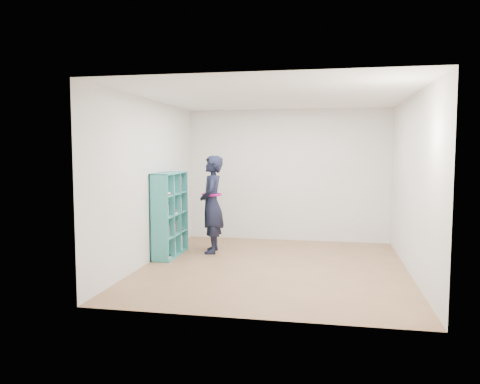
# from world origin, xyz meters

# --- Properties ---
(floor) EXTENTS (4.50, 4.50, 0.00)m
(floor) POSITION_xyz_m (0.00, 0.00, 0.00)
(floor) COLOR brown
(floor) RESTS_ON ground
(ceiling) EXTENTS (4.50, 4.50, 0.00)m
(ceiling) POSITION_xyz_m (0.00, 0.00, 2.60)
(ceiling) COLOR white
(ceiling) RESTS_ON wall_back
(wall_left) EXTENTS (0.02, 4.50, 2.60)m
(wall_left) POSITION_xyz_m (-2.00, 0.00, 1.30)
(wall_left) COLOR silver
(wall_left) RESTS_ON floor
(wall_right) EXTENTS (0.02, 4.50, 2.60)m
(wall_right) POSITION_xyz_m (2.00, 0.00, 1.30)
(wall_right) COLOR silver
(wall_right) RESTS_ON floor
(wall_back) EXTENTS (4.00, 0.02, 2.60)m
(wall_back) POSITION_xyz_m (0.00, 2.25, 1.30)
(wall_back) COLOR silver
(wall_back) RESTS_ON floor
(wall_front) EXTENTS (4.00, 0.02, 2.60)m
(wall_front) POSITION_xyz_m (0.00, -2.25, 1.30)
(wall_front) COLOR silver
(wall_front) RESTS_ON floor
(bookshelf) EXTENTS (0.31, 1.07, 1.42)m
(bookshelf) POSITION_xyz_m (-1.86, 0.48, 0.69)
(bookshelf) COLOR teal
(bookshelf) RESTS_ON floor
(person) EXTENTS (0.51, 0.68, 1.71)m
(person) POSITION_xyz_m (-1.19, 0.85, 0.86)
(person) COLOR black
(person) RESTS_ON floor
(smartphone) EXTENTS (0.05, 0.10, 0.13)m
(smartphone) POSITION_xyz_m (-1.33, 0.90, 0.97)
(smartphone) COLOR silver
(smartphone) RESTS_ON person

